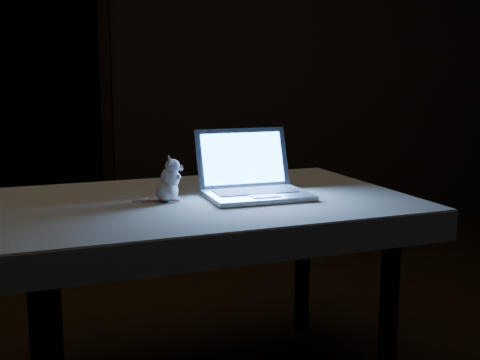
# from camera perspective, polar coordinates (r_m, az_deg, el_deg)

# --- Properties ---
(floor) EXTENTS (5.00, 5.00, 0.00)m
(floor) POSITION_cam_1_polar(r_m,az_deg,el_deg) (2.65, -9.26, -15.42)
(floor) COLOR black
(floor) RESTS_ON ground
(back_wall) EXTENTS (4.50, 0.04, 2.60)m
(back_wall) POSITION_cam_1_polar(r_m,az_deg,el_deg) (4.88, -4.72, 11.90)
(back_wall) COLOR black
(back_wall) RESTS_ON ground
(doorway) EXTENTS (1.06, 0.36, 2.13)m
(doorway) POSITION_cam_1_polar(r_m,az_deg,el_deg) (5.10, -17.25, 8.77)
(doorway) COLOR black
(doorway) RESTS_ON back_wall
(table) EXTENTS (1.49, 1.24, 0.68)m
(table) POSITION_cam_1_polar(r_m,az_deg,el_deg) (2.29, -3.17, -10.24)
(table) COLOR black
(table) RESTS_ON floor
(tablecloth) EXTENTS (1.65, 1.53, 0.10)m
(tablecloth) POSITION_cam_1_polar(r_m,az_deg,el_deg) (2.17, -4.87, -3.08)
(tablecloth) COLOR beige
(tablecloth) RESTS_ON table
(laptop) EXTENTS (0.42, 0.40, 0.23)m
(laptop) POSITION_cam_1_polar(r_m,az_deg,el_deg) (2.17, 1.59, 1.41)
(laptop) COLOR #A3A4A7
(laptop) RESTS_ON tablecloth
(plush_mouse) EXTENTS (0.16, 0.16, 0.15)m
(plush_mouse) POSITION_cam_1_polar(r_m,az_deg,el_deg) (2.14, -6.53, 0.08)
(plush_mouse) COLOR silver
(plush_mouse) RESTS_ON tablecloth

